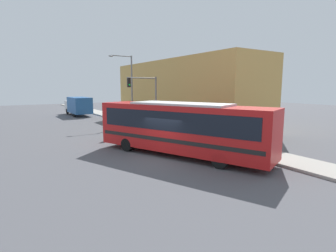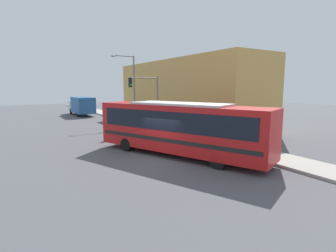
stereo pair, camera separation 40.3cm
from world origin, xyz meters
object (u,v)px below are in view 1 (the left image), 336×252
Objects in this scene: parking_meter at (160,120)px; pedestrian_mid_block at (137,115)px; delivery_truck at (78,105)px; traffic_light_pole at (146,93)px; city_bus at (180,126)px; pedestrian_near_corner at (179,123)px; street_lamp at (129,83)px; fire_hydrant at (202,136)px.

pedestrian_mid_block is (0.51, 6.18, 0.01)m from parking_meter.
delivery_truck is 18.77m from traffic_light_pole.
city_bus is 7.20× the size of pedestrian_near_corner.
street_lamp is (2.95, -12.61, 3.30)m from delivery_truck.
fire_hydrant is at bearing -89.47° from street_lamp.
parking_meter is (0.97, -1.02, -2.71)m from traffic_light_pole.
pedestrian_mid_block is at bearing -49.62° from street_lamp.
fire_hydrant is 0.10× the size of street_lamp.
street_lamp reaches higher than traffic_light_pole.
pedestrian_mid_block reaches higher than pedestrian_near_corner.
fire_hydrant is (3.87, 2.34, -1.42)m from city_bus.
street_lamp reaches higher than parking_meter.
city_bus is 4.74m from fire_hydrant.
pedestrian_near_corner is (1.89, -3.05, -2.79)m from traffic_light_pole.
traffic_light_pole is at bearing 51.62° from city_bus.
delivery_truck is 13.83m from pedestrian_mid_block.
traffic_light_pole is 0.67× the size of street_lamp.
fire_hydrant is at bearing -92.27° from pedestrian_mid_block.
parking_meter is at bearing -94.67° from pedestrian_mid_block.
traffic_light_pole is 6.07m from street_lamp.
parking_meter is (3.87, 8.89, -0.88)m from city_bus.
street_lamp is 9.81m from pedestrian_near_corner.
fire_hydrant is 0.42× the size of pedestrian_mid_block.
city_bus is at bearing -124.94° from pedestrian_near_corner.
delivery_truck reaches higher than pedestrian_near_corner.
city_bus is 8.41m from pedestrian_near_corner.
parking_meter is 0.82× the size of pedestrian_near_corner.
parking_meter is at bearing 114.34° from pedestrian_near_corner.
pedestrian_mid_block reaches higher than parking_meter.
parking_meter is 0.75× the size of pedestrian_mid_block.
delivery_truck is at bearing 100.49° from pedestrian_near_corner.
traffic_light_pole is 3.88× the size of parking_meter.
delivery_truck is at bearing 96.47° from traffic_light_pole.
traffic_light_pole reaches higher than delivery_truck.
pedestrian_near_corner is (4.79, 6.85, -0.96)m from city_bus.
delivery_truck is 21.95m from pedestrian_near_corner.
parking_meter is at bearing -46.21° from traffic_light_pole.
street_lamp is at bearing -76.84° from delivery_truck.
pedestrian_near_corner is (1.05, -8.96, -3.86)m from street_lamp.
delivery_truck is 10.23× the size of fire_hydrant.
pedestrian_near_corner is at bearing -65.66° from parking_meter.
traffic_light_pole is at bearing 133.79° from parking_meter.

